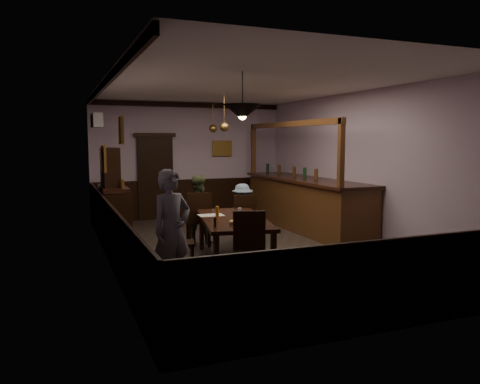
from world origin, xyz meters
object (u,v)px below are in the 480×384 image
chair_far_right (245,217)px  coffee_cup (259,220)px  chair_far_left (199,217)px  soda_can (239,215)px  sideboard (113,204)px  pendant_brass_mid (224,127)px  chair_near (250,246)px  pendant_iron (242,112)px  person_seated_right (242,213)px  bar_counter (305,202)px  person_standing (172,230)px  chair_side (178,239)px  pendant_brass_far (213,129)px  person_seated_left (197,210)px  dining_table (233,222)px

chair_far_right → coffee_cup: (-0.48, -1.74, 0.26)m
chair_far_left → soda_can: chair_far_left is taller
chair_far_left → sideboard: sideboard is taller
chair_far_right → pendant_brass_mid: bearing=-72.9°
chair_near → pendant_iron: (0.09, 0.51, 1.85)m
chair_far_right → person_seated_right: (0.06, 0.27, 0.04)m
soda_can → bar_counter: bar_counter is taller
person_standing → chair_near: bearing=-37.6°
chair_far_left → chair_side: 1.54m
soda_can → bar_counter: 3.39m
person_standing → pendant_brass_mid: 4.14m
chair_near → person_seated_right: bearing=87.4°
pendant_brass_far → chair_far_left: bearing=-114.6°
bar_counter → pendant_iron: bearing=-132.6°
chair_far_right → person_seated_right: person_seated_right is taller
sideboard → pendant_brass_far: 3.17m
sideboard → bar_counter: bar_counter is taller
coffee_cup → pendant_iron: bearing=-139.4°
chair_far_left → pendant_brass_far: size_ratio=1.29×
person_seated_left → pendant_iron: pendant_iron is taller
chair_far_right → person_seated_right: bearing=-85.7°
person_standing → person_seated_right: size_ratio=1.41×
person_seated_right → pendant_brass_mid: bearing=-85.5°
sideboard → person_seated_right: bearing=-24.5°
dining_table → chair_side: chair_side is taller
person_seated_right → bar_counter: bearing=-157.2°
chair_near → person_standing: person_standing is taller
coffee_cup → person_seated_right: bearing=86.2°
chair_far_right → person_standing: person_standing is taller
chair_near → soda_can: 1.27m
chair_far_left → chair_side: chair_far_left is taller
person_standing → pendant_brass_far: pendant_brass_far is taller
sideboard → bar_counter: (4.20, -0.33, -0.14)m
person_seated_right → bar_counter: bar_counter is taller
bar_counter → person_seated_right: bearing=-157.8°
chair_far_left → pendant_brass_mid: pendant_brass_mid is taller
person_standing → pendant_brass_mid: size_ratio=2.03×
chair_near → soda_can: chair_near is taller
chair_far_right → pendant_brass_far: 3.07m
person_seated_right → pendant_iron: 3.02m
pendant_brass_far → person_seated_right: bearing=-93.6°
person_seated_right → pendant_iron: size_ratio=1.69×
bar_counter → person_standing: bearing=-140.2°
chair_far_right → person_standing: (-1.95, -2.18, 0.28)m
chair_far_left → pendant_brass_far: (1.08, 2.34, 1.72)m
chair_side → person_standing: 1.11m
chair_far_left → person_seated_left: 0.30m
coffee_cup → soda_can: size_ratio=0.67×
chair_near → chair_side: chair_near is taller
chair_far_left → person_standing: bearing=74.1°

